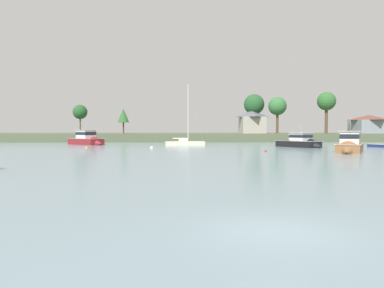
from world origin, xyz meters
TOP-DOWN VIEW (x-y plane):
  - ground_plane at (0.00, 0.00)m, footprint 471.56×471.56m
  - far_shore_bank at (0.00, 106.74)m, footprint 212.20×58.58m
  - sailboat_cream at (-1.70, 61.10)m, footprint 7.65×2.62m
  - cruiser_maroon at (-20.78, 64.07)m, footprint 9.13×9.14m
  - dinghy_navy at (30.90, 51.30)m, footprint 3.25×4.19m
  - cruiser_wood at (19.15, 37.03)m, footprint 7.18×9.94m
  - cruiser_black at (17.78, 51.43)m, footprint 6.66×9.33m
  - cruiser_red at (21.92, 70.43)m, footprint 2.98×6.87m
  - mooring_buoy_red at (8.68, 38.81)m, footprint 0.34×0.34m
  - mooring_buoy_yellow at (-17.54, 49.67)m, footprint 0.34×0.34m
  - mooring_buoy_white at (-7.12, 48.78)m, footprint 0.49×0.49m
  - shore_tree_far_right at (-18.55, 95.82)m, footprint 3.21×3.21m
  - shore_tree_right_mid at (40.50, 98.65)m, footprint 5.44×5.44m
  - shore_tree_left at (-33.28, 105.94)m, footprint 4.42×4.42m
  - shore_tree_inland_b at (21.10, 108.80)m, footprint 6.48×6.48m
  - shore_tree_center_right at (27.65, 105.08)m, footprint 5.63×5.63m
  - cottage_behind_trees at (56.50, 104.89)m, footprint 10.18×10.44m
  - cottage_hillside at (20.19, 107.63)m, footprint 7.77×10.37m

SIDE VIEW (x-z plane):
  - ground_plane at x=0.00m, z-range 0.00..0.00m
  - mooring_buoy_red at x=8.68m, z-range -0.13..0.26m
  - mooring_buoy_yellow at x=-17.54m, z-range -0.14..0.26m
  - mooring_buoy_white at x=-7.12m, z-range -0.18..0.35m
  - dinghy_navy at x=30.90m, z-range -0.18..0.53m
  - sailboat_cream at x=-1.70m, z-range -5.78..6.28m
  - cruiser_red at x=21.92m, z-range -1.36..2.22m
  - cruiser_black at x=17.78m, z-range -1.81..2.93m
  - cruiser_wood at x=19.15m, z-range -2.07..3.40m
  - cruiser_maroon at x=-20.78m, z-range -1.82..3.22m
  - far_shore_bank at x=0.00m, z-range 0.00..1.89m
  - cottage_behind_trees at x=56.50m, z-range 1.98..7.75m
  - cottage_hillside at x=20.19m, z-range 2.01..9.23m
  - shore_tree_far_right at x=-18.55m, z-range 3.44..10.56m
  - shore_tree_left at x=-33.28m, z-range 4.04..12.84m
  - shore_tree_center_right at x=27.65m, z-range 4.60..15.88m
  - shore_tree_inland_b at x=21.10m, z-range 4.85..17.34m
  - shore_tree_right_mid at x=40.50m, z-range 5.09..17.33m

